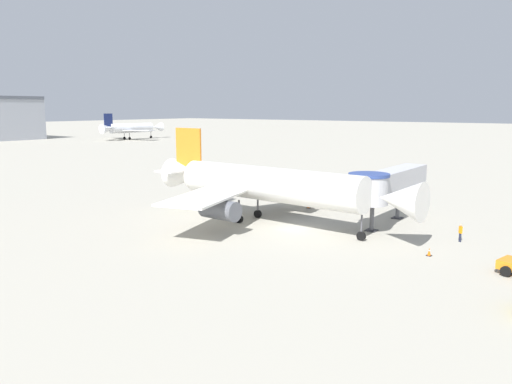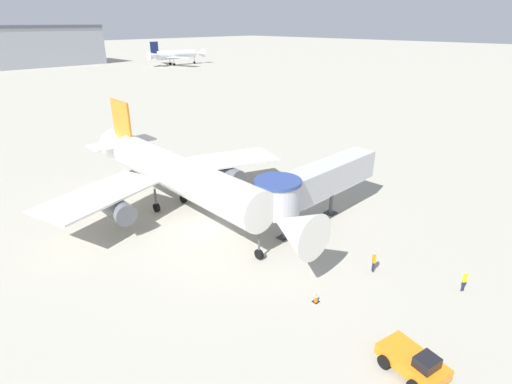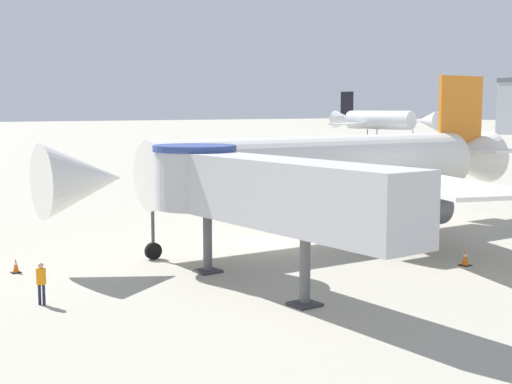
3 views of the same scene
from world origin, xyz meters
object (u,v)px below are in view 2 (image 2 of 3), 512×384
(jet_bridge, at_px, (311,183))
(ground_crew_marshaller, at_px, (374,261))
(ground_crew_wing_walker, at_px, (465,280))
(background_jet_navy_tail, at_px, (175,55))
(traffic_cone_near_nose, at_px, (316,298))
(pushback_tug_orange, at_px, (414,362))
(traffic_cone_starboard_wing, at_px, (249,184))
(main_airplane, at_px, (179,175))

(jet_bridge, height_order, ground_crew_marshaller, jet_bridge)
(ground_crew_wing_walker, bearing_deg, background_jet_navy_tail, 85.38)
(traffic_cone_near_nose, bearing_deg, ground_crew_marshaller, -8.38)
(ground_crew_wing_walker, xyz_separation_m, background_jet_navy_tail, (80.76, 153.87, 3.59))
(pushback_tug_orange, height_order, ground_crew_marshaller, ground_crew_marshaller)
(traffic_cone_starboard_wing, xyz_separation_m, ground_crew_wing_walker, (-2.97, -25.84, 0.58))
(main_airplane, bearing_deg, background_jet_navy_tail, 57.98)
(main_airplane, relative_size, background_jet_navy_tail, 1.12)
(pushback_tug_orange, xyz_separation_m, ground_crew_wing_walker, (9.88, 0.72, 0.20))
(jet_bridge, relative_size, pushback_tug_orange, 3.95)
(traffic_cone_starboard_wing, distance_m, ground_crew_wing_walker, 26.02)
(jet_bridge, relative_size, background_jet_navy_tail, 0.55)
(ground_crew_marshaller, bearing_deg, pushback_tug_orange, 172.60)
(ground_crew_wing_walker, bearing_deg, ground_crew_marshaller, 135.13)
(traffic_cone_starboard_wing, bearing_deg, ground_crew_wing_walker, -96.56)
(traffic_cone_near_nose, distance_m, ground_crew_marshaller, 6.38)
(main_airplane, height_order, traffic_cone_near_nose, main_airplane)
(traffic_cone_starboard_wing, height_order, ground_crew_marshaller, ground_crew_marshaller)
(main_airplane, height_order, ground_crew_wing_walker, main_airplane)
(main_airplane, xyz_separation_m, ground_crew_wing_walker, (7.10, -25.61, -3.30))
(ground_crew_wing_walker, bearing_deg, traffic_cone_starboard_wing, 106.51)
(main_airplane, xyz_separation_m, ground_crew_marshaller, (4.66, -19.57, -3.28))
(ground_crew_marshaller, height_order, ground_crew_wing_walker, ground_crew_marshaller)
(background_jet_navy_tail, bearing_deg, traffic_cone_starboard_wing, 151.72)
(jet_bridge, xyz_separation_m, traffic_cone_starboard_wing, (2.73, 11.29, -4.04))
(main_airplane, relative_size, traffic_cone_near_nose, 45.26)
(jet_bridge, distance_m, ground_crew_marshaller, 9.57)
(main_airplane, distance_m, pushback_tug_orange, 26.71)
(jet_bridge, bearing_deg, traffic_cone_near_nose, -139.88)
(background_jet_navy_tail, bearing_deg, ground_crew_marshaller, 153.63)
(main_airplane, distance_m, ground_crew_marshaller, 20.38)
(pushback_tug_orange, bearing_deg, ground_crew_marshaller, 54.98)
(main_airplane, bearing_deg, ground_crew_wing_walker, -72.10)
(jet_bridge, height_order, pushback_tug_orange, jet_bridge)
(jet_bridge, bearing_deg, background_jet_navy_tail, 59.85)
(ground_crew_wing_walker, bearing_deg, pushback_tug_orange, -152.74)
(background_jet_navy_tail, bearing_deg, main_airplane, 148.59)
(jet_bridge, height_order, traffic_cone_starboard_wing, jet_bridge)
(main_airplane, height_order, pushback_tug_orange, main_airplane)
(main_airplane, bearing_deg, traffic_cone_near_nose, -92.57)
(pushback_tug_orange, relative_size, ground_crew_wing_walker, 2.39)
(pushback_tug_orange, distance_m, ground_crew_marshaller, 10.05)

